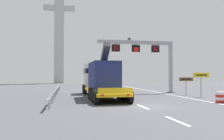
% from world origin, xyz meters
% --- Properties ---
extents(ground, '(112.00, 112.00, 0.00)m').
position_xyz_m(ground, '(0.00, 0.00, 0.00)').
color(ground, '#4C4C51').
extents(lane_markings, '(0.20, 67.94, 0.01)m').
position_xyz_m(lane_markings, '(-0.33, 26.67, 0.01)').
color(lane_markings, silver).
rests_on(lane_markings, ground).
extents(edge_line_right, '(0.20, 63.00, 0.01)m').
position_xyz_m(edge_line_right, '(6.20, 12.00, 0.01)').
color(edge_line_right, silver).
rests_on(edge_line_right, ground).
extents(overhead_lane_gantry, '(10.11, 0.90, 7.01)m').
position_xyz_m(overhead_lane_gantry, '(4.42, 12.57, 5.34)').
color(overhead_lane_gantry, '#9EA0A5').
rests_on(overhead_lane_gantry, ground).
extents(heavy_haul_truck_yellow, '(3.12, 14.09, 5.30)m').
position_xyz_m(heavy_haul_truck_yellow, '(-2.18, 8.73, 1.99)').
color(heavy_haul_truck_yellow, yellow).
rests_on(heavy_haul_truck_yellow, ground).
extents(exit_sign_yellow, '(1.78, 0.15, 2.53)m').
position_xyz_m(exit_sign_yellow, '(8.23, 6.11, 1.96)').
color(exit_sign_yellow, '#9EA0A5').
rests_on(exit_sign_yellow, ground).
extents(tourist_info_sign_brown, '(1.75, 0.15, 2.01)m').
position_xyz_m(tourist_info_sign_brown, '(8.04, 9.02, 1.56)').
color(tourist_info_sign_brown, '#9EA0A5').
rests_on(tourist_info_sign_brown, ground).
extents(crash_barrier_striped, '(1.06, 0.63, 0.90)m').
position_xyz_m(crash_barrier_striped, '(6.96, 0.74, 0.45)').
color(crash_barrier_striped, red).
rests_on(crash_barrier_striped, ground).
extents(guardrail_left, '(0.13, 27.52, 0.76)m').
position_xyz_m(guardrail_left, '(-6.87, 11.76, 0.56)').
color(guardrail_left, '#999EA3').
rests_on(guardrail_left, ground).
extents(bridge_pylon_distant, '(9.00, 2.00, 35.60)m').
position_xyz_m(bridge_pylon_distant, '(-7.92, 55.17, 18.19)').
color(bridge_pylon_distant, '#B7B7B2').
rests_on(bridge_pylon_distant, ground).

